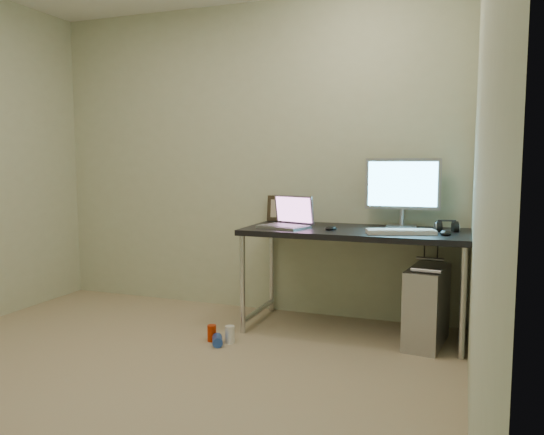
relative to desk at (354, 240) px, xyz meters
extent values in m
plane|color=tan|center=(-0.97, -1.41, -0.67)|extent=(3.50, 3.50, 0.00)
cube|color=beige|center=(-0.97, 0.34, 0.58)|extent=(3.50, 0.02, 2.50)
cube|color=beige|center=(0.78, -1.41, 0.58)|extent=(0.02, 3.50, 2.50)
cube|color=black|center=(0.00, 0.00, 0.06)|extent=(1.57, 0.69, 0.04)
cylinder|color=silver|center=(-0.74, -0.30, -0.32)|extent=(0.04, 0.04, 0.71)
cylinder|color=silver|center=(-0.74, 0.30, -0.32)|extent=(0.04, 0.04, 0.71)
cylinder|color=silver|center=(0.74, -0.30, -0.32)|extent=(0.04, 0.04, 0.71)
cylinder|color=silver|center=(0.74, 0.30, -0.32)|extent=(0.04, 0.04, 0.71)
cylinder|color=silver|center=(-0.74, 0.00, -0.59)|extent=(0.04, 0.61, 0.04)
cylinder|color=silver|center=(0.74, 0.00, -0.59)|extent=(0.04, 0.61, 0.04)
cube|color=#ADADB1|center=(0.52, -0.10, -0.41)|extent=(0.28, 0.53, 0.53)
cylinder|color=#A6A5AB|center=(0.52, -0.31, -0.12)|extent=(0.19, 0.05, 0.03)
cylinder|color=#A6A5AB|center=(0.52, 0.11, -0.12)|extent=(0.19, 0.05, 0.03)
cylinder|color=black|center=(0.47, 0.29, -0.27)|extent=(0.01, 0.16, 0.69)
cylinder|color=black|center=(0.56, 0.27, -0.29)|extent=(0.02, 0.11, 0.71)
cylinder|color=#BA2903|center=(-0.87, -0.54, -0.61)|extent=(0.07, 0.07, 0.11)
cylinder|color=white|center=(-0.74, -0.53, -0.61)|extent=(0.09, 0.09, 0.12)
cylinder|color=#274DB4|center=(-0.80, -0.61, -0.64)|extent=(0.12, 0.14, 0.07)
cube|color=#A6A5AB|center=(-0.50, -0.11, 0.09)|extent=(0.39, 0.32, 0.02)
cube|color=slate|center=(-0.50, -0.11, 0.10)|extent=(0.34, 0.27, 0.00)
cube|color=gray|center=(-0.46, 0.02, 0.20)|extent=(0.33, 0.14, 0.21)
cube|color=#804C79|center=(-0.46, 0.01, 0.20)|extent=(0.30, 0.12, 0.18)
cube|color=#A6A5AB|center=(0.30, 0.22, 0.09)|extent=(0.22, 0.17, 0.02)
cylinder|color=#A6A5AB|center=(0.30, 0.24, 0.15)|extent=(0.04, 0.04, 0.12)
cube|color=#A6A5AB|center=(0.30, 0.23, 0.40)|extent=(0.54, 0.06, 0.37)
cube|color=#57BDE5|center=(0.30, 0.20, 0.40)|extent=(0.49, 0.03, 0.32)
cube|color=white|center=(0.34, -0.13, 0.09)|extent=(0.47, 0.28, 0.03)
ellipsoid|color=black|center=(0.62, -0.09, 0.10)|extent=(0.08, 0.12, 0.04)
ellipsoid|color=black|center=(-0.15, -0.09, 0.10)|extent=(0.10, 0.13, 0.04)
cylinder|color=black|center=(0.57, 0.09, 0.11)|extent=(0.06, 0.10, 0.09)
cylinder|color=black|center=(0.68, 0.09, 0.11)|extent=(0.06, 0.10, 0.09)
cube|color=black|center=(0.62, 0.09, 0.16)|extent=(0.12, 0.04, 0.01)
cube|color=black|center=(-0.65, 0.32, 0.18)|extent=(0.27, 0.12, 0.21)
cylinder|color=silver|center=(-0.45, 0.25, 0.12)|extent=(0.01, 0.01, 0.09)
cylinder|color=white|center=(-0.45, 0.25, 0.18)|extent=(0.04, 0.03, 0.04)
camera|label=1|loc=(0.73, -3.72, 0.56)|focal=35.00mm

